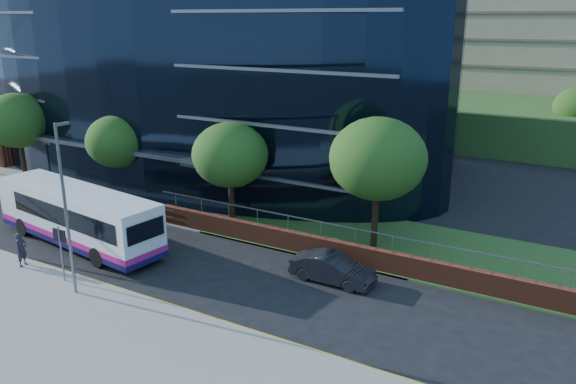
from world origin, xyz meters
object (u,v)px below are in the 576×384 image
Objects in this scene: tree_far_b at (117,141)px; streetlight_east at (66,205)px; brick_pavilion at (4,136)px; pedestrian at (22,250)px; tree_far_a at (18,121)px; city_bus at (78,216)px; parked_car at (332,269)px; tree_far_c at (230,155)px; tree_far_d at (378,159)px; street_sign at (60,242)px.

tree_far_b is 14.74m from streetlight_east.
brick_pavilion is 27.68m from pedestrian.
tree_far_a is 16.13m from city_bus.
pedestrian reaches higher than parked_car.
tree_far_a is 1.15× the size of tree_far_b.
tree_far_c is 12.47m from pedestrian.
tree_far_d reaches higher than tree_far_c.
tree_far_d is at bearing 1.97° from tree_far_a.
street_sign is 3.44m from pedestrian.
tree_far_d reaches higher than pedestrian.
brick_pavilion is 38.30m from tree_far_d.
tree_far_d is 19.16m from pedestrian.
brick_pavilion reaches higher than pedestrian.
tree_far_b is at bearing -11.88° from brick_pavilion.
parked_car is (14.49, 2.89, -1.03)m from city_bus.
tree_far_b is 0.76× the size of streetlight_east.
tree_far_b reaches higher than city_bus.
tree_far_c reaches higher than brick_pavilion.
tree_far_b is at bearing 2.86° from tree_far_a.
tree_far_d reaches higher than city_bus.
brick_pavilion is at bearing 171.18° from tree_far_c.
tree_far_c is 11.22m from streetlight_east.
tree_far_a is 0.57× the size of city_bus.
city_bus is at bearing -25.91° from brick_pavilion.
parked_car is (37.77, -8.42, -1.24)m from brick_pavilion.
street_sign is at bearing -29.65° from brick_pavilion.
parked_car is 15.95m from pedestrian.
tree_far_a reaches higher than pedestrian.
parked_car is at bearing -12.57° from brick_pavilion.
tree_far_b is at bearing 124.08° from street_sign.
tree_far_a is at bearing 38.29° from pedestrian.
tree_far_d is (19.00, 0.50, 0.98)m from tree_far_b.
city_bus is (-3.22, 3.77, -0.43)m from street_sign.
parked_car is at bearing 36.57° from streetlight_east.
brick_pavilion is 1.16× the size of tree_far_d.
parked_car is at bearing -13.26° from tree_far_b.
tree_far_d is 15.77m from streetlight_east.
brick_pavilion is at bearing 77.51° from parked_car.
pedestrian is at bearing 114.43° from parked_car.
street_sign is 0.23× the size of city_bus.
tree_far_a is 0.87× the size of streetlight_east.
tree_far_c is at bearing -8.82° from brick_pavilion.
tree_far_a is at bearing 180.00° from tree_far_c.
tree_far_a is at bearing 161.68° from city_bus.
tree_far_c is at bearing 57.18° from city_bus.
tree_far_c is (29.00, -4.50, 2.60)m from brick_pavilion.
tree_far_b is at bearing -178.49° from tree_far_d.
streetlight_east is at bearing -52.37° from tree_far_b.
tree_far_a is 0.94× the size of tree_far_d.
city_bus is at bearing -152.04° from tree_far_d.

